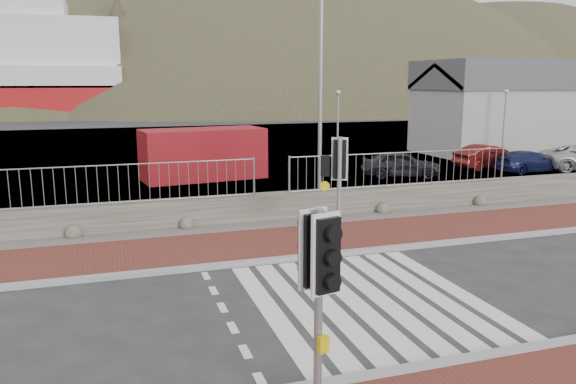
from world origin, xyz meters
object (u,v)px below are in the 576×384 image
object	(u,v)px
car_a	(401,164)
car_c	(528,161)
car_b	(489,157)
streetlight	(324,83)
shipping_container	(203,154)
traffic_signal_near	(319,269)
traffic_signal_far	(338,169)

from	to	relation	value
car_a	car_c	size ratio (longest dim) A/B	1.00
car_a	car_c	distance (m)	6.96
car_a	car_b	world-z (taller)	car_a
streetlight	shipping_container	world-z (taller)	streetlight
traffic_signal_near	car_a	distance (m)	20.33
car_a	car_b	size ratio (longest dim) A/B	0.98
traffic_signal_near	car_b	xyz separation A→B (m)	(16.57, 18.09, -1.49)
traffic_signal_near	car_b	distance (m)	24.58
streetlight	car_a	world-z (taller)	streetlight
streetlight	shipping_container	bearing A→B (deg)	100.27
traffic_signal_near	streetlight	size ratio (longest dim) A/B	0.37
traffic_signal_near	car_a	size ratio (longest dim) A/B	0.79
traffic_signal_near	shipping_container	size ratio (longest dim) A/B	0.52
shipping_container	streetlight	bearing A→B (deg)	-77.18
shipping_container	car_c	distance (m)	16.35
traffic_signal_near	shipping_container	xyz separation A→B (m)	(1.69, 19.63, -0.94)
car_b	car_a	bearing A→B (deg)	95.77
traffic_signal_near	shipping_container	distance (m)	19.72
traffic_signal_far	car_c	distance (m)	17.33
traffic_signal_near	car_c	size ratio (longest dim) A/B	0.79
streetlight	shipping_container	size ratio (longest dim) A/B	1.41
traffic_signal_far	car_a	distance (m)	12.64
car_a	car_c	bearing A→B (deg)	-75.39
shipping_container	traffic_signal_near	bearing A→B (deg)	-102.58
traffic_signal_far	shipping_container	xyz separation A→B (m)	(-1.59, 12.50, -1.07)
streetlight	traffic_signal_near	bearing A→B (deg)	-121.84
traffic_signal_near	streetlight	bearing A→B (deg)	54.96
streetlight	car_b	distance (m)	14.07
streetlight	car_b	size ratio (longest dim) A/B	2.10
traffic_signal_far	streetlight	xyz separation A→B (m)	(1.37, 4.58, 2.24)
traffic_signal_far	car_a	xyz separation A→B (m)	(7.52, 10.03, -1.61)
car_b	car_c	size ratio (longest dim) A/B	1.02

